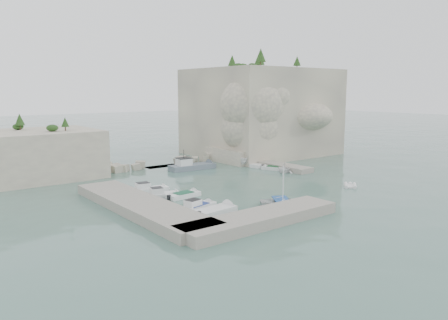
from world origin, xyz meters
TOP-DOWN VIEW (x-y plane):
  - ground at (0.00, 0.00)m, footprint 400.00×400.00m
  - cliff_east at (23.00, 23.00)m, footprint 26.00×22.00m
  - cliff_terrace at (13.00, 18.00)m, footprint 8.00×10.00m
  - outcrop_west at (-20.00, 25.00)m, footprint 16.00×14.00m
  - quay_west at (-17.00, -1.00)m, footprint 5.00×24.00m
  - quay_south at (-10.00, -12.50)m, footprint 18.00×4.00m
  - ledge_east at (13.50, 10.00)m, footprint 3.00×16.00m
  - breakwater at (-1.00, 22.00)m, footprint 28.00×3.00m
  - motorboat_a at (-12.01, 6.37)m, footprint 5.66×2.50m
  - motorboat_b at (-12.11, 2.75)m, footprint 5.14×2.75m
  - motorboat_c at (-10.05, 1.16)m, footprint 4.71×2.01m
  - motorboat_d at (-11.92, -4.48)m, footprint 5.43×2.72m
  - motorboat_e at (-11.10, -6.72)m, footprint 5.25×2.63m
  - rowboat at (-3.24, -8.92)m, footprint 6.32×5.89m
  - inflatable_dinghy at (10.79, -7.84)m, footprint 3.17×2.88m
  - tender_east_a at (11.30, 4.84)m, footprint 3.42×3.04m
  - tender_east_b at (11.68, 7.77)m, footprint 3.05×4.27m
  - tender_east_c at (10.95, 12.41)m, footprint 2.36×5.66m
  - tender_east_d at (11.49, 13.48)m, footprint 5.43×2.95m
  - work_boat at (1.42, 16.28)m, footprint 8.72×3.27m
  - rowboat_mast at (-3.24, -8.92)m, footprint 0.10×0.10m
  - vegetation at (17.83, 24.40)m, footprint 53.48×13.88m

SIDE VIEW (x-z plane):
  - ground at x=0.00m, z-range 0.00..0.00m
  - motorboat_a at x=-12.01m, z-range -0.70..0.70m
  - motorboat_b at x=-12.11m, z-range -0.70..0.70m
  - motorboat_c at x=-10.05m, z-range -0.35..0.35m
  - motorboat_d at x=-11.92m, z-range -0.70..0.70m
  - motorboat_e at x=-11.10m, z-range -0.35..0.35m
  - rowboat at x=-3.24m, z-range -0.53..0.53m
  - inflatable_dinghy at x=10.79m, z-range -0.22..0.22m
  - tender_east_a at x=11.30m, z-range -0.83..0.83m
  - tender_east_b at x=11.68m, z-range -0.35..0.35m
  - tender_east_c at x=10.95m, z-range -0.35..0.35m
  - tender_east_d at x=11.49m, z-range -0.99..0.99m
  - work_boat at x=1.42m, z-range -1.10..1.10m
  - ledge_east at x=13.50m, z-range 0.00..0.80m
  - quay_west at x=-17.00m, z-range 0.00..1.10m
  - quay_south at x=-10.00m, z-range 0.00..1.10m
  - breakwater at x=-1.00m, z-range 0.00..1.40m
  - cliff_terrace at x=13.00m, z-range 0.00..2.50m
  - rowboat_mast at x=-3.24m, z-range 0.53..4.73m
  - outcrop_west at x=-20.00m, z-range 0.00..7.00m
  - cliff_east at x=23.00m, z-range 0.00..17.00m
  - vegetation at x=17.83m, z-range 11.23..24.63m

